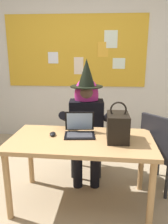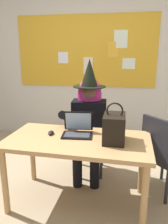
% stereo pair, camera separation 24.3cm
% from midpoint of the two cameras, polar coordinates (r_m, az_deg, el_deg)
% --- Properties ---
extents(ground_plane, '(24.00, 24.00, 0.00)m').
position_cam_midpoint_polar(ground_plane, '(2.60, -4.15, -21.07)').
color(ground_plane, tan).
extents(wall_back_bulletin, '(6.47, 2.14, 2.80)m').
position_cam_midpoint_polar(wall_back_bulletin, '(4.00, 2.31, 13.34)').
color(wall_back_bulletin, silver).
rests_on(wall_back_bulletin, ground).
extents(desk_main, '(1.44, 0.79, 0.71)m').
position_cam_midpoint_polar(desk_main, '(2.22, 1.55, -9.03)').
color(desk_main, tan).
rests_on(desk_main, ground).
extents(chair_at_desk, '(0.44, 0.44, 0.89)m').
position_cam_midpoint_polar(chair_at_desk, '(2.93, 3.79, -5.70)').
color(chair_at_desk, '#4C1E19').
rests_on(chair_at_desk, ground).
extents(person_costumed, '(0.62, 0.68, 1.46)m').
position_cam_midpoint_polar(person_costumed, '(2.73, 3.78, -0.84)').
color(person_costumed, black).
rests_on(person_costumed, ground).
extents(laptop, '(0.32, 0.29, 0.23)m').
position_cam_midpoint_polar(laptop, '(2.28, 1.40, -4.57)').
color(laptop, black).
rests_on(laptop, desk_main).
extents(computer_mouse, '(0.07, 0.11, 0.03)m').
position_cam_midpoint_polar(computer_mouse, '(2.30, -5.51, -5.38)').
color(computer_mouse, black).
rests_on(computer_mouse, desk_main).
extents(handbag, '(0.20, 0.30, 0.38)m').
position_cam_midpoint_polar(handbag, '(2.11, 11.03, -4.05)').
color(handbag, black).
rests_on(handbag, desk_main).
extents(chair_extra_corner, '(0.59, 0.59, 0.89)m').
position_cam_midpoint_polar(chair_extra_corner, '(2.60, 22.02, -9.56)').
color(chair_extra_corner, black).
rests_on(chair_extra_corner, ground).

